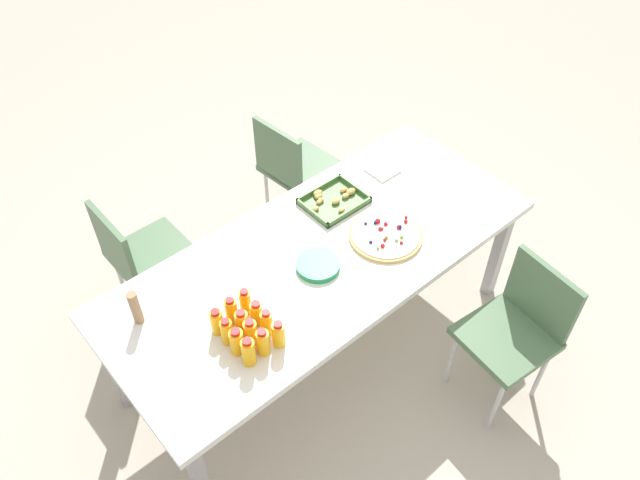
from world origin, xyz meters
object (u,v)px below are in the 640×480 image
object	(u,v)px
chair_far_right	(293,165)
juice_bottle_8	(257,313)
plate_stack	(318,265)
juice_bottle_5	(267,323)
juice_bottle_0	(248,352)
napkin_stack	(382,170)
fruit_pizza	(386,235)
juice_bottle_3	(237,341)
juice_bottle_4	(250,332)
juice_bottle_6	(227,331)
cardboard_tube	(135,308)
chair_far_left	(140,254)
juice_bottle_9	(217,322)
juice_bottle_2	(279,334)
chair_near_right	(518,325)
juice_bottle_10	(231,311)
juice_bottle_11	(245,302)
party_table	(321,262)
juice_bottle_1	(263,342)
snack_tray	(334,200)
juice_bottle_7	(242,323)

from	to	relation	value
chair_far_right	juice_bottle_8	distance (m)	1.40
plate_stack	juice_bottle_5	bearing A→B (deg)	-161.07
juice_bottle_0	napkin_stack	world-z (taller)	juice_bottle_0
chair_far_right	fruit_pizza	bearing A→B (deg)	-15.99
juice_bottle_3	juice_bottle_4	distance (m)	0.07
juice_bottle_4	juice_bottle_6	bearing A→B (deg)	136.26
juice_bottle_0	cardboard_tube	size ratio (longest dim) A/B	0.83
chair_far_left	juice_bottle_9	world-z (taller)	juice_bottle_9
juice_bottle_2	cardboard_tube	bearing A→B (deg)	127.94
chair_far_left	plate_stack	xyz separation A→B (m)	(0.52, -0.85, 0.25)
chair_near_right	juice_bottle_10	distance (m)	1.38
juice_bottle_0	juice_bottle_11	world-z (taller)	juice_bottle_0
party_table	plate_stack	distance (m)	0.12
chair_near_right	juice_bottle_1	xyz separation A→B (m)	(-1.10, 0.55, 0.30)
plate_stack	juice_bottle_0	bearing A→B (deg)	-159.28
chair_far_right	juice_bottle_4	world-z (taller)	juice_bottle_4
chair_far_right	juice_bottle_11	size ratio (longest dim) A/B	5.62
plate_stack	juice_bottle_9	bearing A→B (deg)	179.64
juice_bottle_4	plate_stack	world-z (taller)	juice_bottle_4
snack_tray	plate_stack	size ratio (longest dim) A/B	1.48
juice_bottle_2	cardboard_tube	xyz separation A→B (m)	(-0.39, 0.50, 0.02)
juice_bottle_7	snack_tray	xyz separation A→B (m)	(0.85, 0.36, -0.05)
juice_bottle_2	juice_bottle_9	bearing A→B (deg)	125.03
juice_bottle_3	fruit_pizza	distance (m)	0.95
chair_far_left	juice_bottle_4	world-z (taller)	juice_bottle_4
juice_bottle_0	juice_bottle_6	bearing A→B (deg)	92.59
juice_bottle_3	juice_bottle_10	size ratio (longest dim) A/B	0.93
juice_bottle_8	fruit_pizza	size ratio (longest dim) A/B	0.36
juice_bottle_9	juice_bottle_10	size ratio (longest dim) A/B	0.92
chair_near_right	cardboard_tube	size ratio (longest dim) A/B	4.61
party_table	chair_far_left	xyz separation A→B (m)	(-0.59, 0.79, -0.17)
juice_bottle_1	chair_far_left	bearing A→B (deg)	92.21
juice_bottle_9	plate_stack	bearing A→B (deg)	-0.36
chair_far_left	juice_bottle_1	size ratio (longest dim) A/B	5.75
juice_bottle_4	napkin_stack	world-z (taller)	juice_bottle_4
fruit_pizza	plate_stack	xyz separation A→B (m)	(-0.39, 0.07, 0.00)
snack_tray	cardboard_tube	bearing A→B (deg)	-179.22
plate_stack	party_table	bearing A→B (deg)	39.26
juice_bottle_1	juice_bottle_2	size ratio (longest dim) A/B	1.02
juice_bottle_4	juice_bottle_7	distance (m)	0.07
juice_bottle_2	juice_bottle_6	size ratio (longest dim) A/B	1.01
juice_bottle_3	juice_bottle_11	world-z (taller)	juice_bottle_11
juice_bottle_5	plate_stack	distance (m)	0.44
juice_bottle_3	juice_bottle_7	xyz separation A→B (m)	(0.07, 0.06, -0.00)
party_table	juice_bottle_7	world-z (taller)	juice_bottle_7
juice_bottle_1	juice_bottle_5	size ratio (longest dim) A/B	1.03
juice_bottle_4	napkin_stack	distance (m)	1.30
juice_bottle_7	juice_bottle_5	bearing A→B (deg)	-41.62
juice_bottle_3	plate_stack	distance (m)	0.58
juice_bottle_5	plate_stack	bearing A→B (deg)	18.93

